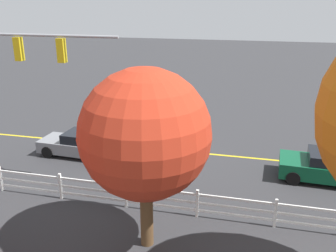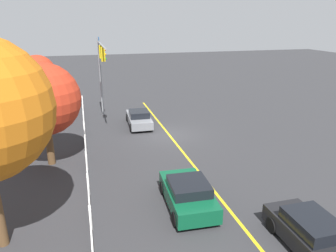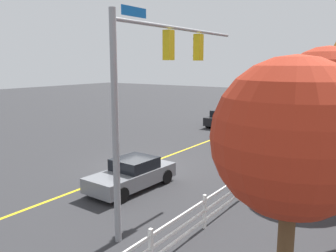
# 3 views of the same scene
# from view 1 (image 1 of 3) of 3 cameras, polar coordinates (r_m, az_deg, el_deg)

# --- Properties ---
(ground_plane) EXTENTS (120.00, 120.00, 0.00)m
(ground_plane) POSITION_cam_1_polar(r_m,az_deg,el_deg) (21.09, -4.70, -3.29)
(ground_plane) COLOR #2D2D30
(lane_center_stripe) EXTENTS (28.00, 0.16, 0.01)m
(lane_center_stripe) POSITION_cam_1_polar(r_m,az_deg,el_deg) (20.25, 6.14, -4.29)
(lane_center_stripe) COLOR gold
(lane_center_stripe) RESTS_ON ground_plane
(signal_assembly) EXTENTS (7.39, 0.38, 6.97)m
(signal_assembly) POSITION_cam_1_polar(r_m,az_deg,el_deg) (17.99, -23.62, 7.61)
(signal_assembly) COLOR gray
(signal_assembly) RESTS_ON ground_plane
(car_1) EXTENTS (4.24, 1.96, 1.32)m
(car_1) POSITION_cam_1_polar(r_m,az_deg,el_deg) (20.32, -13.50, -2.74)
(car_1) COLOR slate
(car_1) RESTS_ON ground_plane
(car_2) EXTENTS (4.07, 2.19, 1.38)m
(car_2) POSITION_cam_1_polar(r_m,az_deg,el_deg) (18.55, 23.10, -5.79)
(car_2) COLOR #0C4C2D
(car_2) RESTS_ON ground_plane
(white_rail_fence) EXTENTS (26.10, 0.10, 1.15)m
(white_rail_fence) POSITION_cam_1_polar(r_m,az_deg,el_deg) (14.71, -1.13, -11.08)
(white_rail_fence) COLOR white
(white_rail_fence) RESTS_ON ground_plane
(tree_2) EXTENTS (4.17, 4.17, 6.11)m
(tree_2) POSITION_cam_1_polar(r_m,az_deg,el_deg) (11.45, -3.57, -1.30)
(tree_2) COLOR brown
(tree_2) RESTS_ON ground_plane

